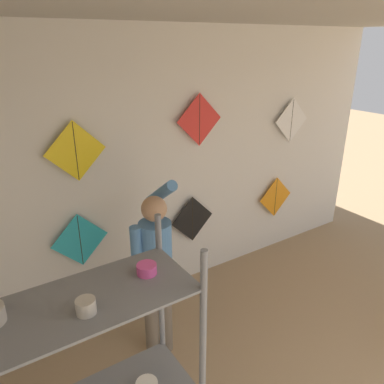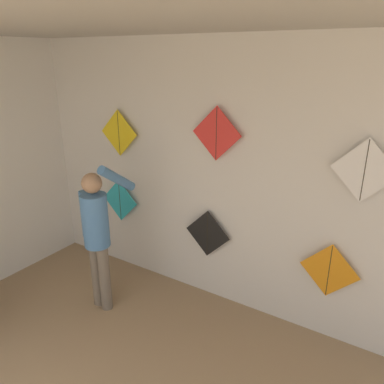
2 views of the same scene
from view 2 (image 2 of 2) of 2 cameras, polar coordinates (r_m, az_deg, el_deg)
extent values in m
cube|color=silver|center=(3.92, 3.15, 2.18)|extent=(5.37, 0.06, 2.80)
cube|color=#A8A399|center=(2.30, -21.68, 24.07)|extent=(5.37, 4.45, 0.04)
cylinder|color=#726656|center=(4.28, -14.29, -12.02)|extent=(0.12, 0.12, 0.75)
cylinder|color=#726656|center=(4.19, -13.14, -12.68)|extent=(0.12, 0.12, 0.75)
cylinder|color=#4C7FB7|center=(3.93, -14.51, -4.24)|extent=(0.27, 0.27, 0.56)
sphere|color=tan|center=(3.78, -15.04, 1.32)|extent=(0.20, 0.20, 0.20)
cylinder|color=#4C7FB7|center=(4.04, -15.96, -3.23)|extent=(0.09, 0.09, 0.50)
cylinder|color=#4C7FB7|center=(3.79, -11.35, 2.00)|extent=(0.09, 0.46, 0.36)
cube|color=#28B2C6|center=(4.73, -10.91, -1.26)|extent=(0.54, 0.01, 0.54)
cylinder|color=black|center=(4.73, -10.93, -1.27)|extent=(0.01, 0.01, 0.51)
cube|color=black|center=(4.08, 2.41, -6.37)|extent=(0.54, 0.01, 0.54)
cylinder|color=black|center=(4.08, 2.39, -6.38)|extent=(0.01, 0.01, 0.51)
cube|color=orange|center=(3.71, 20.17, -11.18)|extent=(0.54, 0.01, 0.54)
cylinder|color=black|center=(3.71, 20.16, -11.19)|extent=(0.01, 0.01, 0.51)
cube|color=yellow|center=(4.46, -11.08, 8.81)|extent=(0.54, 0.01, 0.54)
cylinder|color=black|center=(4.46, -11.10, 8.81)|extent=(0.01, 0.01, 0.51)
cube|color=red|center=(3.68, 3.75, 8.87)|extent=(0.54, 0.01, 0.54)
cylinder|color=black|center=(3.68, 3.74, 8.86)|extent=(0.01, 0.01, 0.51)
cube|color=white|center=(3.31, 24.83, 2.97)|extent=(0.54, 0.01, 0.54)
cylinder|color=black|center=(3.31, 24.82, 2.96)|extent=(0.01, 0.01, 0.51)
camera|label=1|loc=(3.88, -58.96, 11.20)|focal=35.00mm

